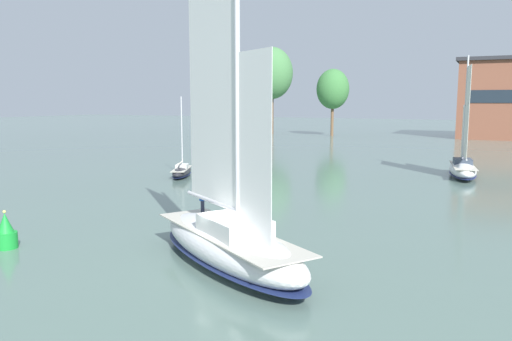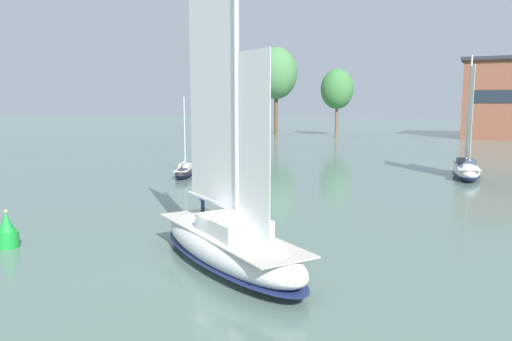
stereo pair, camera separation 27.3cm
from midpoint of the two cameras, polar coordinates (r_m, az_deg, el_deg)
ground_plane at (r=23.90m, az=-3.50°, el=-10.77°), size 400.00×400.00×0.00m
tree_shore_left at (r=111.06m, az=8.70°, el=9.17°), size 7.07×7.07×14.55m
tree_shore_center at (r=116.51m, az=1.75°, el=11.03°), size 9.66×9.66×19.88m
sailboat_main at (r=23.50m, az=-3.50°, el=-7.87°), size 11.84×9.23×16.36m
sailboat_moored_near_marina at (r=54.70m, az=22.42°, el=0.33°), size 3.75×9.13×12.18m
sailboat_moored_mid_channel at (r=51.58m, az=-8.63°, el=-0.06°), size 3.89×6.04×8.10m
channel_buoy at (r=29.42m, az=-26.93°, el=-6.40°), size 1.13×1.13×2.04m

